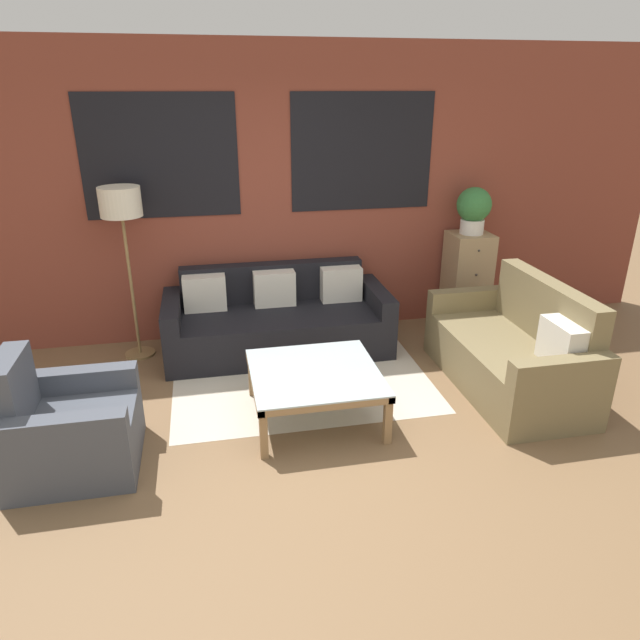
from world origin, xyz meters
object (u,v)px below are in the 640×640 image
Objects in this scene: armchair_corner at (69,430)px; coffee_table at (315,377)px; floor_lamp at (121,212)px; potted_plant at (474,208)px; couch_dark at (277,321)px; settee_vintage at (513,353)px; drawer_cabinet at (466,280)px.

coffee_table is (1.72, 0.27, 0.07)m from armchair_corner.
floor_lamp is 3.41× the size of potted_plant.
coffee_table is (0.11, -1.31, 0.06)m from couch_dark.
floor_lamp is at bearing 174.63° from couch_dark.
coffee_table is 2.06× the size of potted_plant.
floor_lamp reaches higher than couch_dark.
settee_vintage is 1.96× the size of armchair_corner.
coffee_table is at bearing -45.04° from floor_lamp.
floor_lamp is (-3.17, 1.28, 1.07)m from settee_vintage.
coffee_table is at bearing -174.96° from settee_vintage.
coffee_table is 2.28m from floor_lamp.
coffee_table is at bearing -141.76° from drawer_cabinet.
floor_lamp reaches higher than coffee_table.
armchair_corner is at bearing -171.14° from coffee_table.
potted_plant reaches higher than drawer_cabinet.
drawer_cabinet reaches higher than settee_vintage.
floor_lamp is (-1.43, 1.44, 1.03)m from coffee_table.
settee_vintage is at bearing -22.05° from floor_lamp.
coffee_table is 2.62m from potted_plant.
drawer_cabinet is at bearing 1.38° from floor_lamp.
armchair_corner is 0.53× the size of floor_lamp.
coffee_table is at bearing -141.76° from potted_plant.
armchair_corner is 0.84× the size of drawer_cabinet.
floor_lamp is at bearing 80.45° from armchair_corner.
couch_dark is at bearing -174.26° from drawer_cabinet.
floor_lamp is 1.59× the size of drawer_cabinet.
floor_lamp is 3.36m from potted_plant.
potted_plant reaches higher than coffee_table.
couch_dark is 4.52× the size of potted_plant.
floor_lamp reaches higher than potted_plant.
floor_lamp is at bearing -178.62° from potted_plant.
drawer_cabinet reaches higher than couch_dark.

